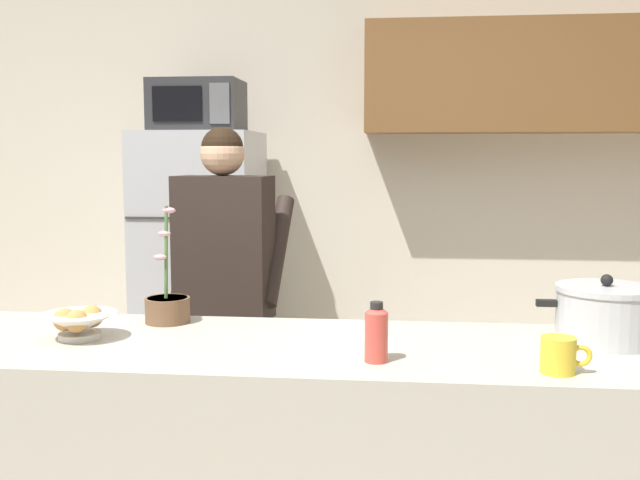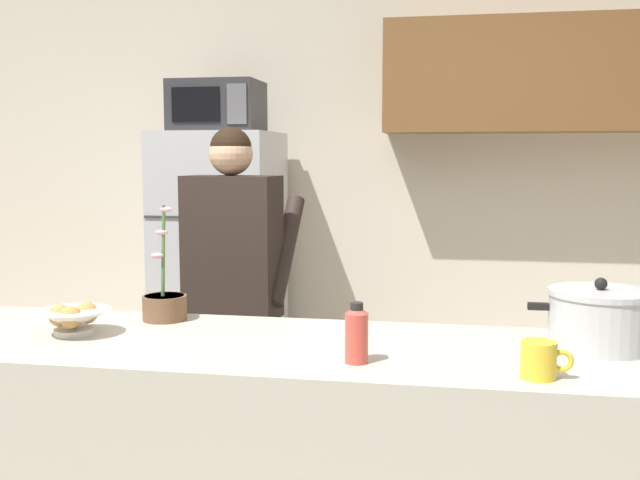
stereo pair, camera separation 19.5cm
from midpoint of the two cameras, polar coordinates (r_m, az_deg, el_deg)
The scene contains 9 objects.
back_wall_unit at distance 4.35m, azimuth 8.42°, elevation 5.73°, with size 6.00×0.48×2.60m.
refrigerator at distance 4.17m, azimuth -6.46°, elevation -2.74°, with size 0.64×0.68×1.61m.
microwave at distance 4.10m, azimuth -6.72°, elevation 10.37°, with size 0.48×0.37×0.28m.
person_near_pot at distance 3.18m, azimuth -5.09°, elevation -2.19°, with size 0.52×0.45×1.60m.
cooking_pot at distance 2.31m, azimuth 23.39°, elevation -5.71°, with size 0.41×0.29×0.21m.
coffee_mug at distance 1.96m, azimuth 19.67°, elevation -8.87°, with size 0.13×0.09×0.10m.
bread_bowl at distance 2.38m, azimuth -16.57°, elevation -5.99°, with size 0.23×0.23×0.10m.
bottle_near_edge at distance 1.98m, azimuth 5.73°, elevation -7.32°, with size 0.06×0.06×0.17m.
potted_orchid at distance 2.53m, azimuth -9.96°, elevation -4.91°, with size 0.15×0.15×0.39m.
Camera 2 is at (0.48, -2.07, 1.48)m, focal length 40.75 mm.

